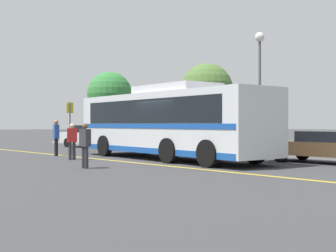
% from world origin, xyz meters
% --- Properties ---
extents(ground_plane, '(220.00, 220.00, 0.00)m').
position_xyz_m(ground_plane, '(0.00, 0.00, 0.00)').
color(ground_plane, '#38383A').
extents(lane_strip_0, '(31.01, 0.20, 0.01)m').
position_xyz_m(lane_strip_0, '(-0.63, -1.77, 0.00)').
color(lane_strip_0, gold).
rests_on(lane_strip_0, ground_plane).
extents(curb_strip, '(39.01, 0.36, 0.15)m').
position_xyz_m(curb_strip, '(-0.63, 5.41, 0.07)').
color(curb_strip, '#99999E').
rests_on(curb_strip, ground_plane).
extents(transit_bus, '(11.48, 3.50, 3.24)m').
position_xyz_m(transit_bus, '(-0.61, 0.42, 1.65)').
color(transit_bus, silver).
rests_on(transit_bus, ground_plane).
extents(parked_car_0, '(4.75, 2.09, 1.47)m').
position_xyz_m(parked_car_0, '(-11.74, 3.57, 0.75)').
color(parked_car_0, silver).
rests_on(parked_car_0, ground_plane).
extents(parked_car_1, '(3.98, 1.83, 1.31)m').
position_xyz_m(parked_car_1, '(-6.69, 3.32, 0.68)').
color(parked_car_1, '#335B33').
rests_on(parked_car_1, ground_plane).
extents(parked_car_2, '(4.79, 2.02, 1.54)m').
position_xyz_m(parked_car_2, '(-0.59, 3.81, 0.77)').
color(parked_car_2, '#9E9EA3').
rests_on(parked_car_2, ground_plane).
extents(parked_car_3, '(4.79, 1.91, 1.27)m').
position_xyz_m(parked_car_3, '(5.07, 3.66, 0.66)').
color(parked_car_3, '#4C3823').
rests_on(parked_car_3, ground_plane).
extents(pedestrian_0, '(0.43, 0.24, 1.59)m').
position_xyz_m(pedestrian_0, '(0.55, -4.55, 0.90)').
color(pedestrian_0, '#2D2D33').
rests_on(pedestrian_0, ground_plane).
extents(pedestrian_1, '(0.47, 0.33, 1.76)m').
position_xyz_m(pedestrian_1, '(-5.87, -2.16, 1.00)').
color(pedestrian_1, black).
rests_on(pedestrian_1, ground_plane).
extents(pedestrian_2, '(0.38, 0.47, 1.58)m').
position_xyz_m(pedestrian_2, '(-3.20, -2.86, 0.89)').
color(pedestrian_2, '#2D2D33').
rests_on(pedestrian_2, ground_plane).
extents(bus_stop_sign, '(0.07, 0.40, 2.77)m').
position_xyz_m(bus_stop_sign, '(-7.93, -0.21, 1.73)').
color(bus_stop_sign, '#59595E').
rests_on(bus_stop_sign, ground_plane).
extents(street_lamp, '(0.50, 0.50, 6.38)m').
position_xyz_m(street_lamp, '(-0.38, 6.71, 4.62)').
color(street_lamp, '#59595E').
rests_on(street_lamp, ground_plane).
extents(tree_0, '(3.26, 3.26, 5.30)m').
position_xyz_m(tree_0, '(-5.21, 7.81, 3.66)').
color(tree_0, '#513823').
rests_on(tree_0, ground_plane).
extents(tree_2, '(3.58, 3.58, 5.71)m').
position_xyz_m(tree_2, '(-16.12, 8.16, 3.91)').
color(tree_2, '#513823').
rests_on(tree_2, ground_plane).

